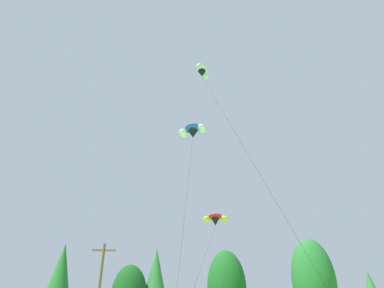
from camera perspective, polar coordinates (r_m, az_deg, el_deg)
The scene contains 7 objects.
treeline_tree_c at distance 50.23m, azimuth -21.28°, elevation -20.51°, with size 4.40×4.40×12.71m.
treeline_tree_e at distance 47.19m, azimuth -6.17°, elevation -22.21°, with size 4.26×4.26×12.07m.
treeline_tree_f at distance 47.31m, azimuth 5.82°, elevation -22.76°, with size 4.99×4.99×11.80m.
treeline_tree_g at distance 47.49m, azimuth 19.63°, elevation -20.66°, with size 5.26×5.26×12.81m.
parafoil_kite_high_blue_white at distance 33.02m, azimuth 0.10°, elevation 2.21°, with size 3.04×11.56×18.88m.
parafoil_kite_mid_white at distance 31.58m, azimuth 1.76°, elevation 11.96°, with size 6.80×8.40×21.85m.
parafoil_kite_far_red_yellow at distance 35.66m, azimuth 3.91°, elevation -12.39°, with size 5.59×16.70×11.83m.
Camera 1 is at (-4.10, 1.76, 2.36)m, focal length 31.99 mm.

